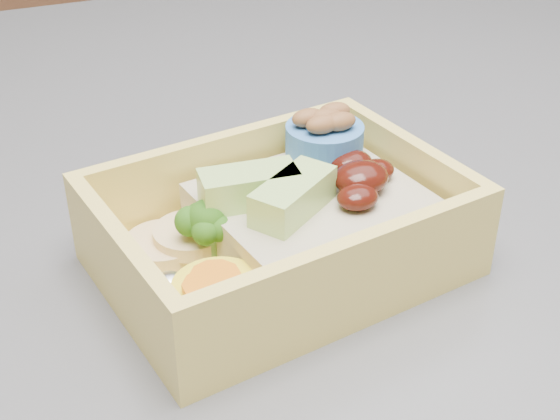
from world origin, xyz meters
name	(u,v)px	position (x,y,z in m)	size (l,w,h in m)	color
bento_box	(288,224)	(-0.18, -0.22, 0.94)	(0.21, 0.17, 0.07)	#EED262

